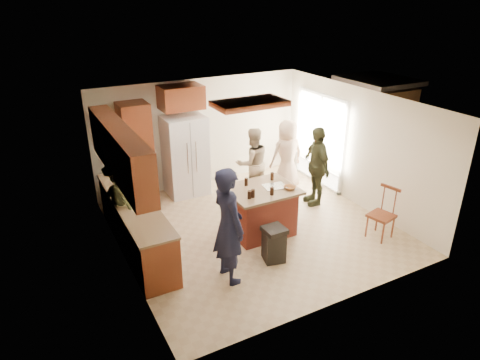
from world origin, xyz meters
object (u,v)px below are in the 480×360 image
person_counter (125,203)px  spindle_chair (382,215)px  refrigerator (186,156)px  person_behind_right (287,155)px  trash_bin (274,244)px  person_front_left (228,226)px  person_side_right (316,166)px  person_behind_left (252,163)px  kitchen_island (261,211)px

person_counter → spindle_chair: person_counter is taller
refrigerator → person_behind_right: bearing=-20.9°
refrigerator → trash_bin: refrigerator is taller
refrigerator → trash_bin: (0.31, -3.22, -0.58)m
person_front_left → trash_bin: (0.90, 0.08, -0.64)m
person_behind_right → trash_bin: person_behind_right is taller
person_front_left → person_side_right: person_front_left is taller
refrigerator → person_side_right: bearing=-38.2°
spindle_chair → person_counter: bearing=155.8°
person_front_left → person_counter: person_front_left is taller
person_behind_left → refrigerator: refrigerator is taller
person_front_left → person_behind_right: 3.71m
person_behind_right → person_counter: bearing=15.2°
person_front_left → person_side_right: size_ratio=1.12×
person_front_left → person_counter: 2.06m
trash_bin → person_front_left: bearing=-174.8°
person_front_left → refrigerator: person_front_left is taller
person_front_left → person_behind_left: 3.06m
person_counter → spindle_chair: (4.25, -1.91, -0.42)m
kitchen_island → spindle_chair: size_ratio=1.29×
person_behind_right → trash_bin: bearing=56.2°
person_front_left → person_behind_right: size_ratio=1.18×
person_side_right → kitchen_island: bearing=-60.2°
person_behind_right → refrigerator: (-2.16, 0.82, 0.09)m
person_behind_left → person_front_left: bearing=57.7°
trash_bin → refrigerator: bearing=95.6°
person_side_right → person_counter: size_ratio=0.99×
person_behind_left → kitchen_island: (-0.65, -1.48, -0.32)m
person_front_left → spindle_chair: person_front_left is taller
kitchen_island → person_side_right: bearing=18.3°
person_behind_right → person_counter: person_counter is taller
kitchen_island → person_behind_left: bearing=66.4°
person_front_left → trash_bin: bearing=-87.8°
person_behind_right → person_side_right: bearing=99.9°
person_behind_right → person_front_left: bearing=45.9°
person_side_right → person_counter: bearing=-80.8°
refrigerator → trash_bin: bearing=-84.4°
spindle_chair → trash_bin: bearing=172.1°
spindle_chair → person_front_left: bearing=176.0°
person_front_left → kitchen_island: person_front_left is taller
person_side_right → trash_bin: bearing=-41.9°
person_side_right → refrigerator: refrigerator is taller
person_counter → spindle_chair: 4.68m
person_counter → trash_bin: bearing=-148.7°
person_behind_left → kitchen_island: bearing=70.7°
person_side_right → refrigerator: 2.88m
person_front_left → person_behind_left: size_ratio=1.21×
person_side_right → spindle_chair: (0.22, -1.74, -0.41)m
person_behind_right → trash_bin: 3.07m
person_counter → person_front_left: bearing=-166.1°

